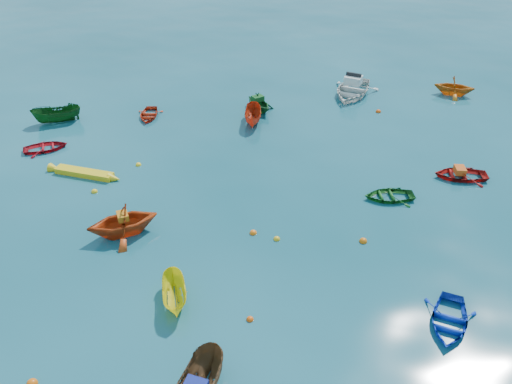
# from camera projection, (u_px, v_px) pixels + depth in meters

# --- Properties ---
(ground) EXTENTS (160.00, 160.00, 0.00)m
(ground) POSITION_uv_depth(u_px,v_px,m) (230.00, 261.00, 22.23)
(ground) COLOR #0A3D49
(ground) RESTS_ON ground
(dinghy_blue_se) EXTENTS (2.46, 3.14, 0.59)m
(dinghy_blue_se) POSITION_uv_depth(u_px,v_px,m) (448.00, 324.00, 19.27)
(dinghy_blue_se) COLOR #0E30B6
(dinghy_blue_se) RESTS_ON ground
(dinghy_orange_w) EXTENTS (4.31, 4.21, 1.72)m
(dinghy_orange_w) POSITION_uv_depth(u_px,v_px,m) (125.00, 233.00, 23.83)
(dinghy_orange_w) COLOR #C03E12
(dinghy_orange_w) RESTS_ON ground
(sampan_yellow_mid) EXTENTS (1.98, 2.76, 1.00)m
(sampan_yellow_mid) POSITION_uv_depth(u_px,v_px,m) (176.00, 301.00, 20.22)
(sampan_yellow_mid) COLOR yellow
(sampan_yellow_mid) RESTS_ON ground
(dinghy_green_e) EXTENTS (3.04, 2.53, 0.54)m
(dinghy_green_e) POSITION_uv_depth(u_px,v_px,m) (389.00, 198.00, 26.25)
(dinghy_green_e) COLOR #145519
(dinghy_green_e) RESTS_ON ground
(dinghy_red_nw) EXTENTS (3.16, 2.95, 0.53)m
(dinghy_red_nw) POSITION_uv_depth(u_px,v_px,m) (46.00, 150.00, 30.53)
(dinghy_red_nw) COLOR #9F0D16
(dinghy_red_nw) RESTS_ON ground
(sampan_orange_n) EXTENTS (1.67, 3.10, 1.14)m
(sampan_orange_n) POSITION_uv_depth(u_px,v_px,m) (253.00, 122.00, 33.61)
(sampan_orange_n) COLOR red
(sampan_orange_n) RESTS_ON ground
(dinghy_green_n) EXTENTS (3.39, 3.38, 1.35)m
(dinghy_green_n) POSITION_uv_depth(u_px,v_px,m) (259.00, 110.00, 35.19)
(dinghy_green_n) COLOR #135221
(dinghy_green_n) RESTS_ON ground
(dinghy_red_ne) EXTENTS (3.19, 2.52, 0.60)m
(dinghy_red_ne) POSITION_uv_depth(u_px,v_px,m) (460.00, 177.00, 27.93)
(dinghy_red_ne) COLOR #9C0F0D
(dinghy_red_ne) RESTS_ON ground
(dinghy_red_far) EXTENTS (2.32, 2.85, 0.52)m
(dinghy_red_far) POSITION_uv_depth(u_px,v_px,m) (149.00, 117.00, 34.33)
(dinghy_red_far) COLOR red
(dinghy_red_far) RESTS_ON ground
(dinghy_orange_far) EXTENTS (3.03, 2.67, 1.51)m
(dinghy_orange_far) POSITION_uv_depth(u_px,v_px,m) (453.00, 95.00, 37.47)
(dinghy_orange_far) COLOR #C86512
(dinghy_orange_far) RESTS_ON ground
(sampan_green_far) EXTENTS (3.32, 2.68, 1.22)m
(sampan_green_far) POSITION_uv_depth(u_px,v_px,m) (58.00, 122.00, 33.66)
(sampan_green_far) COLOR #0F4314
(sampan_green_far) RESTS_ON ground
(kayak_yellow) EXTENTS (4.18, 0.79, 0.42)m
(kayak_yellow) POSITION_uv_depth(u_px,v_px,m) (85.00, 175.00, 28.11)
(kayak_yellow) COLOR gold
(kayak_yellow) RESTS_ON ground
(motorboat_white) EXTENTS (4.30, 5.36, 1.59)m
(motorboat_white) POSITION_uv_depth(u_px,v_px,m) (352.00, 94.00, 37.49)
(motorboat_white) COLOR silver
(motorboat_white) RESTS_ON ground
(tarp_orange_a) EXTENTS (0.77, 0.81, 0.31)m
(tarp_orange_a) POSITION_uv_depth(u_px,v_px,m) (123.00, 216.00, 23.27)
(tarp_orange_a) COLOR #C76D14
(tarp_orange_a) RESTS_ON dinghy_orange_w
(tarp_green_b) EXTENTS (0.94, 0.94, 0.37)m
(tarp_green_b) POSITION_uv_depth(u_px,v_px,m) (258.00, 98.00, 34.77)
(tarp_green_b) COLOR #134D1B
(tarp_green_b) RESTS_ON dinghy_green_n
(tarp_orange_b) EXTENTS (0.66, 0.81, 0.35)m
(tarp_orange_b) POSITION_uv_depth(u_px,v_px,m) (460.00, 170.00, 27.67)
(tarp_orange_b) COLOR #DD5216
(tarp_orange_b) RESTS_ON dinghy_red_ne
(buoy_or_a) EXTENTS (0.38, 0.38, 0.38)m
(buoy_or_a) POSITION_uv_depth(u_px,v_px,m) (32.00, 384.00, 17.08)
(buoy_or_a) COLOR #DC5B0C
(buoy_or_a) RESTS_ON ground
(buoy_or_b) EXTENTS (0.29, 0.29, 0.29)m
(buoy_or_b) POSITION_uv_depth(u_px,v_px,m) (250.00, 320.00, 19.43)
(buoy_or_b) COLOR #DF4C0C
(buoy_or_b) RESTS_ON ground
(buoy_ye_b) EXTENTS (0.34, 0.34, 0.34)m
(buoy_ye_b) POSITION_uv_depth(u_px,v_px,m) (95.00, 192.00, 26.73)
(buoy_ye_b) COLOR gold
(buoy_ye_b) RESTS_ON ground
(buoy_or_c) EXTENTS (0.35, 0.35, 0.35)m
(buoy_or_c) POSITION_uv_depth(u_px,v_px,m) (253.00, 233.00, 23.83)
(buoy_or_c) COLOR orange
(buoy_or_c) RESTS_ON ground
(buoy_ye_c) EXTENTS (0.32, 0.32, 0.32)m
(buoy_ye_c) POSITION_uv_depth(u_px,v_px,m) (277.00, 239.00, 23.46)
(buoy_ye_c) COLOR gold
(buoy_ye_c) RESTS_ON ground
(buoy_or_d) EXTENTS (0.38, 0.38, 0.38)m
(buoy_or_d) POSITION_uv_depth(u_px,v_px,m) (363.00, 242.00, 23.32)
(buoy_or_d) COLOR #D5600B
(buoy_or_d) RESTS_ON ground
(buoy_ye_d) EXTENTS (0.33, 0.33, 0.33)m
(buoy_ye_d) POSITION_uv_depth(u_px,v_px,m) (139.00, 165.00, 29.02)
(buoy_ye_d) COLOR yellow
(buoy_ye_d) RESTS_ON ground
(buoy_or_e) EXTENTS (0.37, 0.37, 0.37)m
(buoy_or_e) POSITION_uv_depth(u_px,v_px,m) (378.00, 112.00, 34.96)
(buoy_or_e) COLOR #DE490C
(buoy_or_e) RESTS_ON ground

